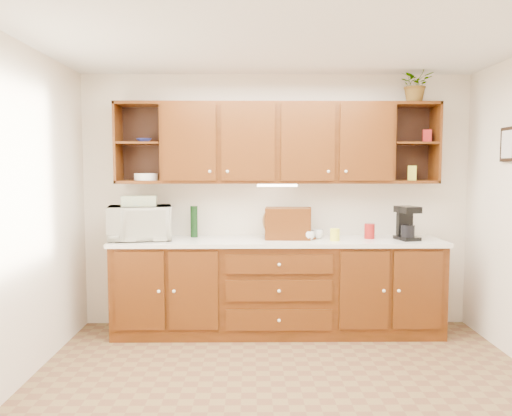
{
  "coord_description": "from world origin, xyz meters",
  "views": [
    {
      "loc": [
        -0.26,
        -3.44,
        1.65
      ],
      "look_at": [
        -0.22,
        1.15,
        1.28
      ],
      "focal_mm": 35.0,
      "sensor_mm": 36.0,
      "label": 1
    }
  ],
  "objects_px": {
    "microwave": "(140,223)",
    "bread_box": "(288,223)",
    "coffee_maker": "(407,224)",
    "potted_plant": "(416,84)"
  },
  "relations": [
    {
      "from": "microwave",
      "to": "bread_box",
      "type": "relative_size",
      "value": 1.36
    },
    {
      "from": "coffee_maker",
      "to": "potted_plant",
      "type": "relative_size",
      "value": 0.93
    },
    {
      "from": "coffee_maker",
      "to": "potted_plant",
      "type": "height_order",
      "value": "potted_plant"
    },
    {
      "from": "potted_plant",
      "to": "coffee_maker",
      "type": "bearing_deg",
      "value": -127.66
    },
    {
      "from": "bread_box",
      "to": "microwave",
      "type": "bearing_deg",
      "value": -174.73
    },
    {
      "from": "microwave",
      "to": "coffee_maker",
      "type": "bearing_deg",
      "value": -10.94
    },
    {
      "from": "microwave",
      "to": "potted_plant",
      "type": "bearing_deg",
      "value": -8.26
    },
    {
      "from": "microwave",
      "to": "coffee_maker",
      "type": "relative_size",
      "value": 1.83
    },
    {
      "from": "coffee_maker",
      "to": "microwave",
      "type": "bearing_deg",
      "value": 164.7
    },
    {
      "from": "coffee_maker",
      "to": "potted_plant",
      "type": "distance_m",
      "value": 1.38
    }
  ]
}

